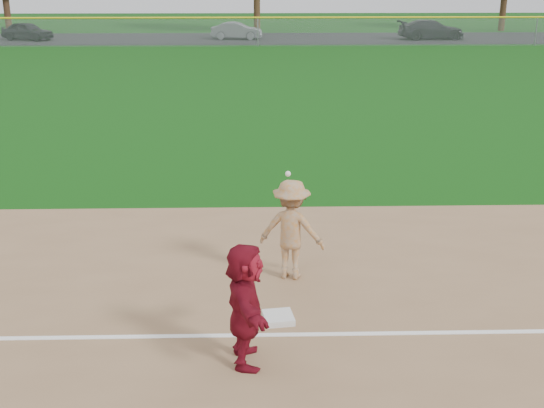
{
  "coord_description": "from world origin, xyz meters",
  "views": [
    {
      "loc": [
        -0.29,
        -9.76,
        5.18
      ],
      "look_at": [
        0.0,
        1.5,
        1.3
      ],
      "focal_mm": 45.0,
      "sensor_mm": 36.0,
      "label": 1
    }
  ],
  "objects_px": {
    "first_base": "(278,318)",
    "car_left": "(27,31)",
    "base_runner": "(245,304)",
    "car_mid": "(237,31)",
    "car_right": "(431,30)"
  },
  "relations": [
    {
      "from": "base_runner",
      "to": "car_mid",
      "type": "distance_m",
      "value": 46.81
    },
    {
      "from": "car_mid",
      "to": "first_base",
      "type": "bearing_deg",
      "value": -172.44
    },
    {
      "from": "car_mid",
      "to": "car_right",
      "type": "distance_m",
      "value": 15.28
    },
    {
      "from": "first_base",
      "to": "base_runner",
      "type": "distance_m",
      "value": 1.5
    },
    {
      "from": "first_base",
      "to": "car_right",
      "type": "xyz_separation_m",
      "value": [
        13.59,
        45.21,
        0.68
      ]
    },
    {
      "from": "base_runner",
      "to": "car_left",
      "type": "relative_size",
      "value": 0.43
    },
    {
      "from": "car_left",
      "to": "car_mid",
      "type": "relative_size",
      "value": 1.02
    },
    {
      "from": "first_base",
      "to": "car_right",
      "type": "distance_m",
      "value": 47.21
    },
    {
      "from": "base_runner",
      "to": "car_left",
      "type": "bearing_deg",
      "value": 16.52
    },
    {
      "from": "base_runner",
      "to": "car_left",
      "type": "height_order",
      "value": "base_runner"
    },
    {
      "from": "car_left",
      "to": "car_mid",
      "type": "height_order",
      "value": "car_left"
    },
    {
      "from": "first_base",
      "to": "car_left",
      "type": "xyz_separation_m",
      "value": [
        -17.9,
        45.32,
        0.63
      ]
    },
    {
      "from": "first_base",
      "to": "car_left",
      "type": "distance_m",
      "value": 48.73
    },
    {
      "from": "car_mid",
      "to": "car_right",
      "type": "xyz_separation_m",
      "value": [
        15.27,
        -0.45,
        0.09
      ]
    },
    {
      "from": "car_right",
      "to": "base_runner",
      "type": "bearing_deg",
      "value": 159.33
    }
  ]
}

